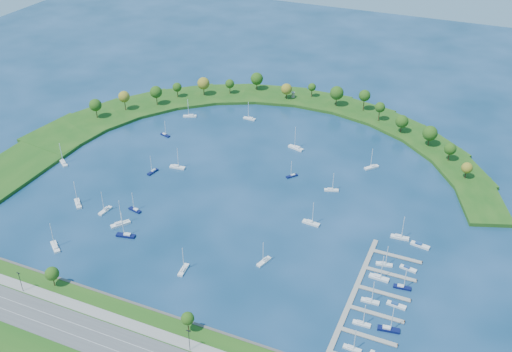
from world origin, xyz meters
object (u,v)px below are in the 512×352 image
at_px(moored_boat_8, 183,269).
at_px(docked_boat_5, 396,305).
at_px(moored_boat_13, 63,163).
at_px(moored_boat_0, 126,235).
at_px(moored_boat_3, 165,134).
at_px(moored_boat_5, 153,171).
at_px(docked_boat_6, 379,277).
at_px(docked_boat_9, 408,268).
at_px(docked_boat_10, 400,237).
at_px(moored_boat_12, 372,167).
at_px(docked_boat_2, 362,323).
at_px(docked_boat_4, 370,301).
at_px(harbor_tower, 293,95).
at_px(docked_boat_8, 384,264).
at_px(moored_boat_17, 135,209).
at_px(moored_boat_9, 311,222).
at_px(docked_boat_0, 352,348).
at_px(moored_boat_2, 177,167).
at_px(moored_boat_6, 331,189).
at_px(moored_boat_11, 264,261).
at_px(moored_boat_15, 190,116).
at_px(moored_boat_10, 105,210).
at_px(moored_boat_16, 78,203).
at_px(moored_boat_14, 120,224).
at_px(moored_boat_4, 55,246).
at_px(docked_boat_3, 388,329).
at_px(moored_boat_1, 292,175).
at_px(docked_boat_11, 420,245).
at_px(moored_boat_18, 250,118).
at_px(docked_boat_7, 402,287).

bearing_deg(moored_boat_8, docked_boat_5, -87.09).
bearing_deg(moored_boat_13, moored_boat_0, -176.76).
bearing_deg(moored_boat_3, moored_boat_5, -51.28).
bearing_deg(moored_boat_5, docked_boat_5, 81.70).
relative_size(docked_boat_6, docked_boat_9, 1.66).
bearing_deg(docked_boat_10, docked_boat_6, -98.98).
relative_size(moored_boat_8, moored_boat_12, 0.95).
xyz_separation_m(docked_boat_2, docked_boat_4, (-0.01, 13.73, 0.01)).
xyz_separation_m(harbor_tower, docked_boat_8, (99.67, -150.81, -3.18)).
bearing_deg(moored_boat_0, docked_boat_6, 177.22).
distance_m(moored_boat_17, docked_boat_9, 137.20).
distance_m(moored_boat_9, docked_boat_0, 80.40).
height_order(moored_boat_2, docked_boat_0, moored_boat_2).
distance_m(moored_boat_6, moored_boat_8, 97.45).
distance_m(moored_boat_17, docked_boat_6, 126.36).
distance_m(moored_boat_11, docked_boat_10, 67.36).
height_order(moored_boat_6, moored_boat_15, moored_boat_15).
bearing_deg(moored_boat_10, docked_boat_10, 110.46).
height_order(harbor_tower, moored_boat_16, moored_boat_16).
height_order(docked_boat_4, docked_boat_5, docked_boat_4).
relative_size(moored_boat_5, moored_boat_14, 0.77).
bearing_deg(moored_boat_14, moored_boat_5, 49.58).
bearing_deg(moored_boat_0, moored_boat_4, 27.50).
distance_m(moored_boat_2, docked_boat_3, 157.27).
bearing_deg(moored_boat_17, docked_boat_9, -163.63).
distance_m(moored_boat_8, docked_boat_6, 86.00).
bearing_deg(moored_boat_13, moored_boat_6, -132.91).
distance_m(moored_boat_4, moored_boat_6, 142.85).
height_order(harbor_tower, moored_boat_10, moored_boat_10).
bearing_deg(moored_boat_1, moored_boat_5, -30.45).
xyz_separation_m(docked_boat_5, docked_boat_10, (-8.07, 45.84, 0.33)).
relative_size(moored_boat_15, docked_boat_8, 1.18).
height_order(moored_boat_5, moored_boat_14, moored_boat_14).
xyz_separation_m(moored_boat_0, docked_boat_3, (128.95, -9.55, -0.02)).
relative_size(moored_boat_5, moored_boat_12, 0.86).
bearing_deg(docked_boat_5, moored_boat_16, -178.05).
bearing_deg(moored_boat_11, moored_boat_8, -39.54).
bearing_deg(moored_boat_3, moored_boat_0, -52.71).
xyz_separation_m(moored_boat_17, docked_boat_2, (126.38, -30.65, -0.01)).
xyz_separation_m(moored_boat_3, moored_boat_16, (-1.89, -84.09, 0.09)).
bearing_deg(moored_boat_13, moored_boat_15, -79.83).
xyz_separation_m(moored_boat_4, moored_boat_13, (-46.76, 63.69, -0.02)).
bearing_deg(docked_boat_2, moored_boat_5, 152.14).
relative_size(moored_boat_4, docked_boat_11, 1.48).
bearing_deg(moored_boat_18, docked_boat_11, 147.28).
xyz_separation_m(moored_boat_18, docked_boat_3, (125.78, -148.47, 0.01)).
relative_size(moored_boat_15, docked_boat_7, 1.16).
height_order(moored_boat_14, moored_boat_15, moored_boat_14).
height_order(docked_boat_10, docked_boat_11, docked_boat_10).
relative_size(moored_boat_0, moored_boat_14, 0.95).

